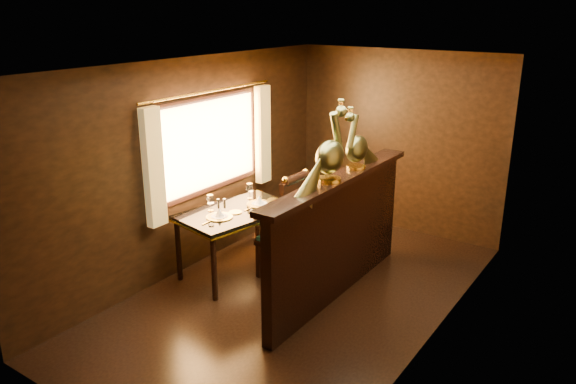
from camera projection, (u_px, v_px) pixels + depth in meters
name	position (u px, v px, depth m)	size (l,w,h in m)	color
ground	(297.00, 296.00, 6.17)	(5.00, 5.00, 0.00)	black
room_shell	(292.00, 156.00, 5.73)	(3.04, 5.04, 2.52)	black
partition	(338.00, 234.00, 6.01)	(0.26, 2.70, 1.36)	black
dining_table	(237.00, 216.00, 6.50)	(1.06, 1.48, 0.99)	black
chair_left	(290.00, 224.00, 6.37)	(0.48, 0.52, 1.31)	black
chair_right	(323.00, 215.00, 6.69)	(0.60, 0.62, 1.28)	black
peacock_left	(330.00, 142.00, 5.50)	(0.26, 0.68, 0.81)	#174634
peacock_right	(357.00, 137.00, 5.96)	(0.22, 0.59, 0.70)	#174634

